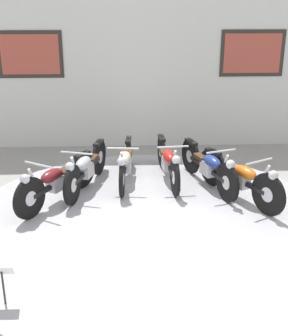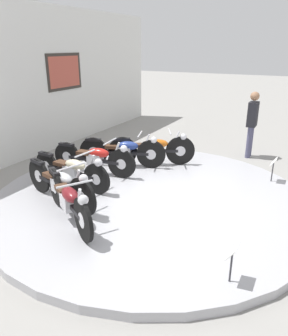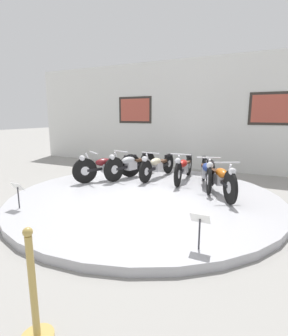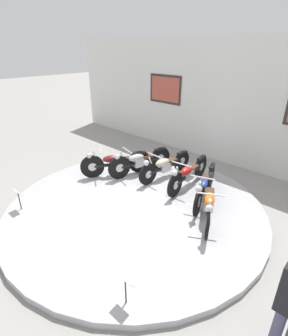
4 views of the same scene
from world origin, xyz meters
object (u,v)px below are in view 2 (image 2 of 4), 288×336
object	(u,v)px
motorcycle_maroon	(68,199)
motorcycle_blue	(124,150)
motorcycle_cream	(72,169)
info_placard_front_centre	(273,165)
motorcycle_silver	(60,183)
motorcycle_orange	(153,148)
visitor_standing	(252,121)
info_placard_front_left	(232,255)
motorcycle_red	(95,157)

from	to	relation	value
motorcycle_maroon	motorcycle_blue	distance (m)	2.63
motorcycle_cream	info_placard_front_centre	bearing A→B (deg)	-58.46
motorcycle_silver	motorcycle_blue	xyz separation A→B (m)	(2.15, 0.00, -0.00)
motorcycle_orange	visitor_standing	size ratio (longest dim) A/B	1.05
motorcycle_blue	visitor_standing	world-z (taller)	visitor_standing
motorcycle_blue	motorcycle_silver	bearing A→B (deg)	-179.99
motorcycle_maroon	info_placard_front_centre	distance (m)	4.17
motorcycle_maroon	motorcycle_silver	xyz separation A→B (m)	(0.43, 0.54, 0.00)
motorcycle_cream	motorcycle_maroon	bearing A→B (deg)	-142.70
motorcycle_blue	info_placard_front_left	size ratio (longest dim) A/B	3.76
motorcycle_blue	motorcycle_orange	xyz separation A→B (m)	(0.43, -0.54, 0.01)
motorcycle_orange	motorcycle_red	bearing A→B (deg)	142.57
motorcycle_maroon	motorcycle_orange	world-z (taller)	motorcycle_orange
motorcycle_silver	info_placard_front_left	size ratio (longest dim) A/B	3.82
motorcycle_red	visitor_standing	distance (m)	4.17
motorcycle_silver	motorcycle_blue	size ratio (longest dim) A/B	1.02
motorcycle_cream	visitor_standing	size ratio (longest dim) A/B	1.14
motorcycle_maroon	info_placard_front_centre	size ratio (longest dim) A/B	3.39
motorcycle_orange	info_placard_front_centre	world-z (taller)	motorcycle_orange
motorcycle_cream	info_placard_front_left	xyz separation A→B (m)	(-1.35, -3.47, -0.00)
motorcycle_red	visitor_standing	bearing A→B (deg)	-39.77
motorcycle_maroon	motorcycle_silver	bearing A→B (deg)	51.56
motorcycle_orange	visitor_standing	bearing A→B (deg)	-40.97
motorcycle_maroon	visitor_standing	distance (m)	5.41
motorcycle_silver	info_placard_front_left	distance (m)	3.24
motorcycle_cream	motorcycle_red	bearing A→B (deg)	0.17
motorcycle_silver	motorcycle_cream	xyz separation A→B (m)	(0.68, 0.31, -0.03)
motorcycle_silver	info_placard_front_centre	size ratio (longest dim) A/B	3.82
motorcycle_maroon	motorcycle_cream	xyz separation A→B (m)	(1.11, 0.85, -0.02)
motorcycle_cream	motorcycle_red	world-z (taller)	motorcycle_red
motorcycle_orange	info_placard_front_centre	size ratio (longest dim) A/B	3.51
motorcycle_red	motorcycle_orange	distance (m)	1.40
motorcycle_red	motorcycle_orange	size ratio (longest dim) A/B	1.10
motorcycle_cream	motorcycle_orange	size ratio (longest dim) A/B	1.08
motorcycle_maroon	visitor_standing	size ratio (longest dim) A/B	1.02
info_placard_front_left	visitor_standing	xyz separation A→B (m)	(5.32, 0.82, 0.46)
motorcycle_silver	motorcycle_red	world-z (taller)	motorcycle_silver
motorcycle_blue	info_placard_front_left	xyz separation A→B (m)	(-2.82, -3.17, -0.03)
motorcycle_silver	motorcycle_red	size ratio (longest dim) A/B	0.99
motorcycle_maroon	motorcycle_orange	xyz separation A→B (m)	(3.00, -0.00, 0.01)
motorcycle_red	motorcycle_blue	distance (m)	0.75
motorcycle_maroon	motorcycle_red	xyz separation A→B (m)	(1.89, 0.85, -0.01)
motorcycle_cream	visitor_standing	xyz separation A→B (m)	(3.97, -2.65, 0.46)
motorcycle_blue	info_placard_front_centre	bearing A→B (deg)	-78.08
motorcycle_red	visitor_standing	size ratio (longest dim) A/B	1.16
info_placard_front_left	info_placard_front_centre	world-z (taller)	same
motorcycle_cream	info_placard_front_left	size ratio (longest dim) A/B	3.80
motorcycle_silver	info_placard_front_centre	distance (m)	4.24
visitor_standing	motorcycle_maroon	bearing A→B (deg)	160.46
motorcycle_red	info_placard_front_left	distance (m)	4.08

